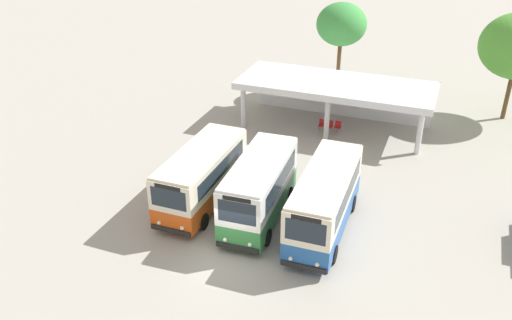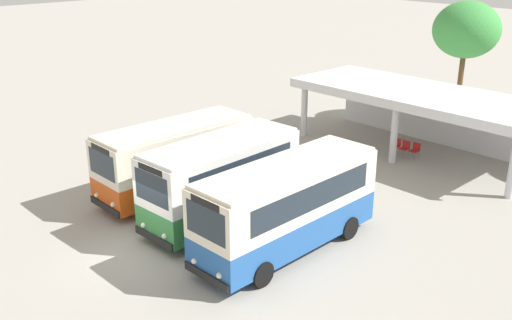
{
  "view_description": "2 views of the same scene",
  "coord_description": "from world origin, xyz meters",
  "views": [
    {
      "loc": [
        8.64,
        -18.81,
        16.45
      ],
      "look_at": [
        -1.02,
        6.34,
        2.07
      ],
      "focal_mm": 38.19,
      "sensor_mm": 36.0,
      "label": 1
    },
    {
      "loc": [
        16.75,
        -10.02,
        10.74
      ],
      "look_at": [
        -1.55,
        7.32,
        1.3
      ],
      "focal_mm": 41.27,
      "sensor_mm": 36.0,
      "label": 2
    }
  ],
  "objects": [
    {
      "name": "city_bus_second_in_row",
      "position": [
        0.12,
        3.84,
        1.9
      ],
      "size": [
        2.67,
        7.02,
        3.46
      ],
      "color": "black",
      "rests_on": "ground"
    },
    {
      "name": "city_bus_nearest_orange",
      "position": [
        -3.34,
        4.14,
        1.8
      ],
      "size": [
        2.49,
        7.34,
        3.26
      ],
      "color": "black",
      "rests_on": "ground"
    },
    {
      "name": "waiting_chair_middle_seat",
      "position": [
        1.5,
        15.88,
        0.52
      ],
      "size": [
        0.45,
        0.45,
        0.86
      ],
      "color": "slate",
      "rests_on": "ground"
    },
    {
      "name": "terminal_canopy",
      "position": [
        0.98,
        17.37,
        2.63
      ],
      "size": [
        13.57,
        5.38,
        3.4
      ],
      "color": "silver",
      "rests_on": "ground"
    },
    {
      "name": "ground_plane",
      "position": [
        0.0,
        0.0,
        0.0
      ],
      "size": [
        180.0,
        180.0,
        0.0
      ],
      "primitive_type": "plane",
      "color": "#A39E93"
    },
    {
      "name": "waiting_chair_second_from_end",
      "position": [
        0.94,
        15.78,
        0.52
      ],
      "size": [
        0.45,
        0.45,
        0.86
      ],
      "color": "slate",
      "rests_on": "ground"
    },
    {
      "name": "roadside_tree_behind_canopy",
      "position": [
        -0.41,
        23.55,
        5.71
      ],
      "size": [
        3.97,
        3.97,
        7.43
      ],
      "color": "brown",
      "rests_on": "ground"
    },
    {
      "name": "waiting_chair_end_by_column",
      "position": [
        0.38,
        15.79,
        0.52
      ],
      "size": [
        0.45,
        0.45,
        0.86
      ],
      "color": "slate",
      "rests_on": "ground"
    },
    {
      "name": "city_bus_middle_cream",
      "position": [
        3.58,
        4.0,
        1.86
      ],
      "size": [
        2.52,
        7.78,
        3.38
      ],
      "color": "black",
      "rests_on": "ground"
    }
  ]
}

